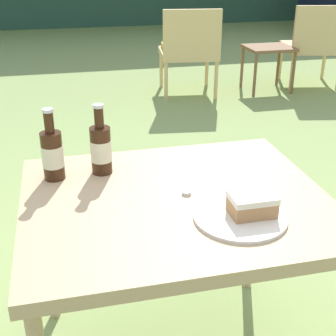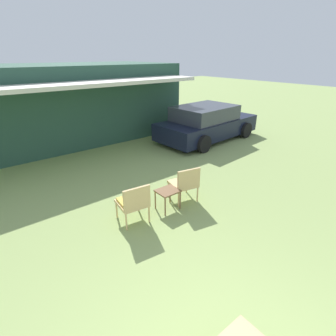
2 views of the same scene
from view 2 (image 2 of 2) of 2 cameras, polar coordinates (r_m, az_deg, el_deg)
The scene contains 5 objects.
cabin_building at distance 11.03m, azimuth -29.66°, elevation 11.54°, with size 11.59×5.39×2.80m.
parked_car at distance 10.54m, azimuth 8.41°, elevation 9.61°, with size 4.35×2.29×1.34m.
wicker_chair_cushioned at distance 5.25m, azimuth -7.56°, elevation -7.22°, with size 0.61×0.62×0.86m.
wicker_chair_plain at distance 5.94m, azimuth 3.73°, elevation -3.13°, with size 0.65×0.66×0.86m.
garden_side_table at distance 5.67m, azimuth -0.06°, elevation -5.44°, with size 0.47×0.40×0.46m.
Camera 2 is at (-1.29, -0.61, 3.14)m, focal length 28.00 mm.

